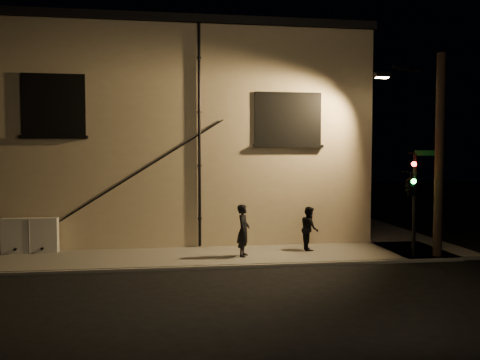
{
  "coord_description": "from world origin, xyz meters",
  "views": [
    {
      "loc": [
        -2.68,
        -14.61,
        3.57
      ],
      "look_at": [
        -0.42,
        1.8,
        2.71
      ],
      "focal_mm": 35.0,
      "sensor_mm": 36.0,
      "label": 1
    }
  ],
  "objects": [
    {
      "name": "streetlamp_pole",
      "position": [
        6.14,
        0.35,
        3.75
      ],
      "size": [
        2.02,
        1.39,
        7.05
      ],
      "color": "black",
      "rests_on": "ground"
    },
    {
      "name": "utility_cabinet",
      "position": [
        -7.82,
        2.7,
        0.74
      ],
      "size": [
        1.9,
        0.32,
        1.25
      ],
      "primitive_type": "cube",
      "color": "silver",
      "rests_on": "sidewalk"
    },
    {
      "name": "pedestrian_b",
      "position": [
        2.15,
        1.84,
        0.92
      ],
      "size": [
        0.68,
        0.83,
        1.6
      ],
      "primitive_type": "imported",
      "rotation": [
        0.0,
        0.0,
        1.47
      ],
      "color": "black",
      "rests_on": "sidewalk"
    },
    {
      "name": "pedestrian_a",
      "position": [
        -0.4,
        1.12,
        1.01
      ],
      "size": [
        0.61,
        0.75,
        1.78
      ],
      "primitive_type": "imported",
      "rotation": [
        0.0,
        0.0,
        1.25
      ],
      "color": "black",
      "rests_on": "sidewalk"
    },
    {
      "name": "building",
      "position": [
        -3.0,
        8.99,
        4.4
      ],
      "size": [
        16.2,
        12.23,
        8.8
      ],
      "color": "#CCB692",
      "rests_on": "ground"
    },
    {
      "name": "sidewalk",
      "position": [
        1.22,
        4.39,
        0.06
      ],
      "size": [
        21.0,
        16.0,
        0.12
      ],
      "color": "#68655E",
      "rests_on": "ground"
    },
    {
      "name": "traffic_signal",
      "position": [
        5.2,
        0.25,
        2.57
      ],
      "size": [
        1.31,
        2.15,
        3.63
      ],
      "color": "black",
      "rests_on": "sidewalk"
    },
    {
      "name": "ground",
      "position": [
        0.0,
        0.0,
        0.0
      ],
      "size": [
        90.0,
        90.0,
        0.0
      ],
      "primitive_type": "plane",
      "color": "black"
    }
  ]
}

